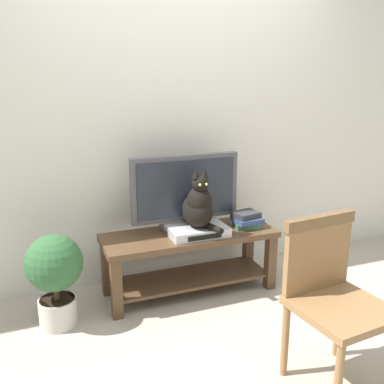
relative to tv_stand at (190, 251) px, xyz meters
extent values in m
plane|color=#ADA393|center=(0.03, -0.61, -0.32)|extent=(12.00, 12.00, 0.00)
cube|color=silver|center=(0.03, 0.42, 1.08)|extent=(7.00, 0.12, 2.80)
cube|color=#513823|center=(0.00, 0.00, 0.12)|extent=(1.27, 0.45, 0.04)
cube|color=#513823|center=(-0.59, -0.18, -0.11)|extent=(0.07, 0.07, 0.42)
cube|color=#513823|center=(0.59, -0.18, -0.11)|extent=(0.07, 0.07, 0.42)
cube|color=#513823|center=(-0.59, 0.18, -0.11)|extent=(0.07, 0.07, 0.42)
cube|color=#513823|center=(0.59, 0.18, -0.11)|extent=(0.07, 0.07, 0.42)
cube|color=#513823|center=(0.00, 0.00, -0.21)|extent=(1.17, 0.37, 0.02)
cube|color=#4C4C51|center=(0.00, 0.09, 0.16)|extent=(0.35, 0.20, 0.03)
cube|color=#4C4C51|center=(0.00, 0.09, 0.20)|extent=(0.06, 0.04, 0.05)
cube|color=#4C4C51|center=(0.00, 0.09, 0.47)|extent=(0.81, 0.05, 0.48)
cube|color=#232833|center=(0.00, 0.06, 0.47)|extent=(0.74, 0.01, 0.41)
sphere|color=#2672F2|center=(0.39, 0.05, 0.24)|extent=(0.01, 0.01, 0.01)
cube|color=#BCBCC1|center=(0.04, -0.06, 0.18)|extent=(0.42, 0.28, 0.07)
cube|color=black|center=(0.04, -0.20, 0.18)|extent=(0.25, 0.01, 0.03)
ellipsoid|color=black|center=(0.04, -0.06, 0.33)|extent=(0.21, 0.29, 0.24)
ellipsoid|color=black|center=(0.04, -0.10, 0.41)|extent=(0.18, 0.19, 0.21)
sphere|color=black|center=(0.04, -0.11, 0.54)|extent=(0.12, 0.12, 0.12)
cone|color=black|center=(0.00, -0.11, 0.61)|extent=(0.05, 0.05, 0.06)
cone|color=black|center=(0.07, -0.11, 0.61)|extent=(0.05, 0.05, 0.06)
sphere|color=#B2C64C|center=(0.01, -0.17, 0.54)|extent=(0.02, 0.02, 0.02)
sphere|color=#B2C64C|center=(0.06, -0.17, 0.54)|extent=(0.02, 0.02, 0.02)
cylinder|color=black|center=(0.10, -0.16, 0.23)|extent=(0.10, 0.24, 0.04)
cylinder|color=olive|center=(0.17, -1.46, -0.11)|extent=(0.04, 0.04, 0.42)
cylinder|color=olive|center=(0.13, -1.08, -0.11)|extent=(0.04, 0.04, 0.42)
cylinder|color=olive|center=(0.52, -1.04, -0.11)|extent=(0.04, 0.04, 0.42)
cube|color=olive|center=(0.34, -1.25, 0.12)|extent=(0.48, 0.48, 0.04)
cube|color=olive|center=(0.32, -1.05, 0.35)|extent=(0.42, 0.08, 0.42)
cube|color=brown|center=(0.32, -1.05, 0.53)|extent=(0.45, 0.09, 0.06)
cube|color=#38664C|center=(0.45, -0.04, 0.17)|extent=(0.21, 0.18, 0.04)
cube|color=#33477A|center=(0.45, -0.05, 0.21)|extent=(0.21, 0.19, 0.04)
cube|color=#2D2D33|center=(0.44, -0.04, 0.24)|extent=(0.21, 0.18, 0.04)
cylinder|color=beige|center=(-0.96, -0.12, -0.23)|extent=(0.24, 0.24, 0.19)
cylinder|color=#332319|center=(-0.96, -0.12, -0.14)|extent=(0.22, 0.22, 0.02)
cylinder|color=#4C3823|center=(-0.96, -0.12, -0.08)|extent=(0.04, 0.04, 0.11)
sphere|color=#2D5B33|center=(-0.96, -0.12, 0.12)|extent=(0.36, 0.36, 0.36)
camera|label=1|loc=(-1.08, -2.82, 1.27)|focal=41.13mm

